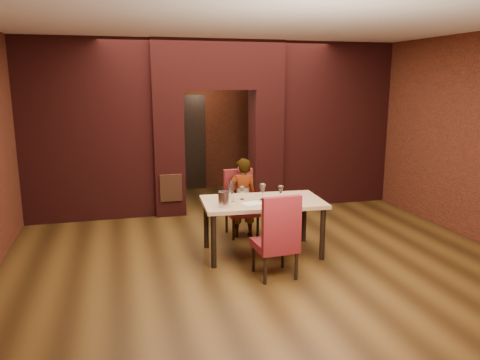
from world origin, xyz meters
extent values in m
plane|color=#492F12|center=(0.00, 0.00, 0.00)|extent=(8.00, 8.00, 0.00)
cube|color=silver|center=(0.00, 0.00, 3.20)|extent=(7.00, 8.00, 0.04)
cube|color=maroon|center=(0.00, 4.00, 1.60)|extent=(7.00, 0.04, 3.20)
cube|color=maroon|center=(0.00, -4.00, 1.60)|extent=(7.00, 0.04, 3.20)
cube|color=maroon|center=(3.50, 0.00, 1.60)|extent=(0.04, 8.00, 3.20)
cube|color=maroon|center=(-0.95, 2.00, 1.15)|extent=(0.55, 0.55, 2.30)
cube|color=maroon|center=(0.95, 2.00, 1.15)|extent=(0.55, 0.55, 2.30)
cube|color=maroon|center=(0.00, 2.00, 2.75)|extent=(2.45, 0.55, 0.90)
cube|color=maroon|center=(-2.36, 2.00, 1.60)|extent=(2.28, 0.35, 3.20)
cube|color=maroon|center=(2.36, 2.00, 1.60)|extent=(2.28, 0.35, 3.20)
cube|color=#A0512E|center=(-0.95, 1.71, 0.55)|extent=(0.40, 0.03, 0.50)
cube|color=black|center=(-0.40, 3.94, 1.05)|extent=(0.90, 0.08, 2.10)
cube|color=black|center=(-0.40, 3.90, 1.05)|extent=(1.02, 0.04, 2.22)
cube|color=tan|center=(0.11, -0.49, 0.40)|extent=(1.76, 1.07, 0.80)
cube|color=maroon|center=(0.03, 0.39, 0.53)|extent=(0.50, 0.50, 1.06)
cube|color=maroon|center=(0.02, -1.29, 0.55)|extent=(0.53, 0.53, 1.10)
imported|color=white|center=(0.03, 0.32, 0.64)|extent=(0.47, 0.32, 1.28)
cube|color=silver|center=(-0.08, -0.62, 0.80)|extent=(0.31, 0.26, 0.00)
cylinder|color=silver|center=(-0.50, -0.70, 0.90)|extent=(0.17, 0.17, 0.21)
cylinder|color=silver|center=(-0.34, -0.43, 0.95)|extent=(0.07, 0.07, 0.31)
imported|color=#2E5B20|center=(0.83, 0.57, 0.20)|extent=(0.42, 0.38, 0.41)
camera|label=1|loc=(-1.86, -6.65, 2.47)|focal=35.00mm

